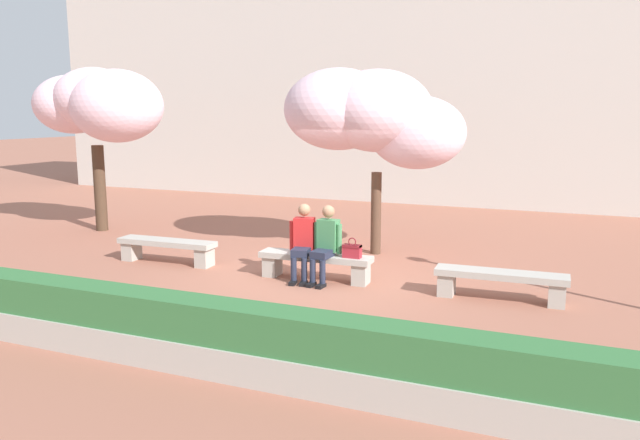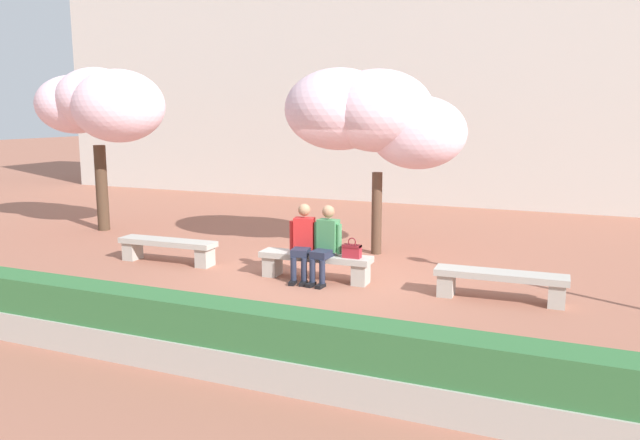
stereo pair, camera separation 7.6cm
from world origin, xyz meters
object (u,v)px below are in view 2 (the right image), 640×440
object	(u,v)px
stone_bench_west_end	(168,247)
cherry_tree_main	(372,115)
stone_bench_near_west	(315,262)
stone_bench_center	(500,281)
person_seated_right	(326,241)
person_seated_left	(303,239)
handbag	(352,250)
cherry_tree_secondary	(99,104)

from	to	relation	value
stone_bench_west_end	cherry_tree_main	size ratio (longest dim) A/B	0.54
stone_bench_near_west	cherry_tree_main	distance (m)	3.35
stone_bench_center	person_seated_right	bearing A→B (deg)	-178.92
stone_bench_near_west	person_seated_right	size ratio (longest dim) A/B	1.53
stone_bench_west_end	person_seated_left	bearing A→B (deg)	-1.05
stone_bench_west_end	handbag	world-z (taller)	handbag
stone_bench_near_west	cherry_tree_main	xyz separation A→B (m)	(0.21, 2.27, 2.45)
person_seated_left	handbag	size ratio (longest dim) A/B	3.81
person_seated_left	stone_bench_center	bearing A→B (deg)	0.92
stone_bench_center	cherry_tree_main	xyz separation A→B (m)	(-2.84, 2.27, 2.45)
stone_bench_near_west	person_seated_right	distance (m)	0.45
stone_bench_west_end	cherry_tree_secondary	size ratio (longest dim) A/B	0.51
stone_bench_center	person_seated_left	distance (m)	3.27
person_seated_left	cherry_tree_secondary	world-z (taller)	cherry_tree_secondary
person_seated_left	stone_bench_near_west	bearing A→B (deg)	14.36
stone_bench_center	person_seated_left	xyz separation A→B (m)	(-3.25, -0.05, 0.39)
stone_bench_near_west	cherry_tree_secondary	distance (m)	7.24
handbag	cherry_tree_main	distance (m)	3.20
stone_bench_center	person_seated_left	bearing A→B (deg)	-179.08
stone_bench_west_end	stone_bench_near_west	size ratio (longest dim) A/B	1.00
stone_bench_west_end	stone_bench_near_west	xyz separation A→B (m)	(3.04, 0.00, 0.00)
person_seated_right	handbag	bearing A→B (deg)	3.32
stone_bench_center	handbag	world-z (taller)	handbag
stone_bench_near_west	handbag	distance (m)	0.72
cherry_tree_main	stone_bench_center	bearing A→B (deg)	-38.70
stone_bench_west_end	person_seated_left	distance (m)	2.87
person_seated_left	cherry_tree_main	size ratio (longest dim) A/B	0.35
stone_bench_west_end	stone_bench_near_west	bearing A→B (deg)	0.00
stone_bench_west_end	person_seated_right	size ratio (longest dim) A/B	1.53
stone_bench_near_west	person_seated_left	size ratio (longest dim) A/B	1.53
stone_bench_near_west	handbag	bearing A→B (deg)	-2.31
person_seated_right	handbag	distance (m)	0.47
stone_bench_center	cherry_tree_secondary	distance (m)	10.03
cherry_tree_main	cherry_tree_secondary	world-z (taller)	cherry_tree_secondary
handbag	cherry_tree_main	size ratio (longest dim) A/B	0.09
stone_bench_near_west	cherry_tree_secondary	world-z (taller)	cherry_tree_secondary
cherry_tree_main	cherry_tree_secondary	bearing A→B (deg)	-178.38
cherry_tree_secondary	person_seated_right	bearing A→B (deg)	-17.95
stone_bench_near_west	stone_bench_center	size ratio (longest dim) A/B	1.00
stone_bench_west_end	handbag	bearing A→B (deg)	-0.42
stone_bench_near_west	person_seated_left	xyz separation A→B (m)	(-0.20, -0.05, 0.39)
stone_bench_center	cherry_tree_secondary	size ratio (longest dim) A/B	0.51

